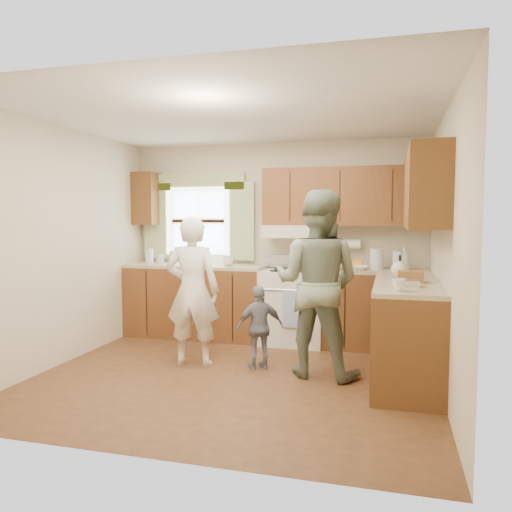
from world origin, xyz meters
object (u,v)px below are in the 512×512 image
(woman_left, at_px, (193,291))
(child, at_px, (260,327))
(stove, at_px, (294,305))
(woman_right, at_px, (317,283))

(woman_left, bearing_deg, child, 177.46)
(stove, relative_size, child, 1.25)
(woman_right, bearing_deg, child, 5.57)
(woman_right, height_order, child, woman_right)
(stove, xyz_separation_m, woman_right, (0.46, -1.18, 0.44))
(woman_right, distance_m, child, 0.76)
(stove, distance_m, woman_right, 1.34)
(stove, bearing_deg, child, -96.77)
(stove, relative_size, woman_right, 0.59)
(woman_right, bearing_deg, stove, -59.00)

